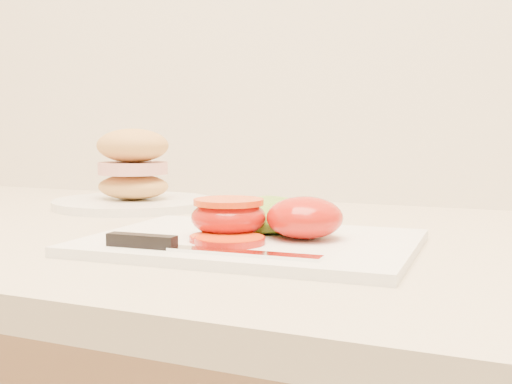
% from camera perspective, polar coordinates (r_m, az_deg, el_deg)
% --- Properties ---
extents(cutting_board, '(0.33, 0.25, 0.01)m').
position_cam_1_polar(cutting_board, '(0.64, -0.36, -4.52)').
color(cutting_board, white).
rests_on(cutting_board, counter).
extents(tomato_half_dome, '(0.08, 0.08, 0.04)m').
position_cam_1_polar(tomato_half_dome, '(0.64, 4.35, -2.28)').
color(tomato_half_dome, red).
rests_on(tomato_half_dome, cutting_board).
extents(tomato_half_cut, '(0.08, 0.08, 0.04)m').
position_cam_1_polar(tomato_half_cut, '(0.65, -2.45, -2.11)').
color(tomato_half_cut, red).
rests_on(tomato_half_cut, cutting_board).
extents(tomato_slice_0, '(0.06, 0.06, 0.01)m').
position_cam_1_polar(tomato_slice_0, '(0.61, -2.34, -4.29)').
color(tomato_slice_0, '#FD4C11').
rests_on(tomato_slice_0, cutting_board).
extents(tomato_slice_1, '(0.06, 0.06, 0.01)m').
position_cam_1_polar(tomato_slice_1, '(0.62, -3.22, -4.11)').
color(tomato_slice_1, '#FD4C11').
rests_on(tomato_slice_1, cutting_board).
extents(lettuce_leaf_0, '(0.18, 0.16, 0.03)m').
position_cam_1_polar(lettuce_leaf_0, '(0.71, 0.56, -2.04)').
color(lettuce_leaf_0, '#83B42F').
rests_on(lettuce_leaf_0, cutting_board).
extents(knife, '(0.20, 0.03, 0.01)m').
position_cam_1_polar(knife, '(0.58, -6.77, -4.74)').
color(knife, silver).
rests_on(knife, cutting_board).
extents(sandwich_plate, '(0.24, 0.24, 0.12)m').
position_cam_1_polar(sandwich_plate, '(0.99, -10.86, 1.14)').
color(sandwich_plate, white).
rests_on(sandwich_plate, counter).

